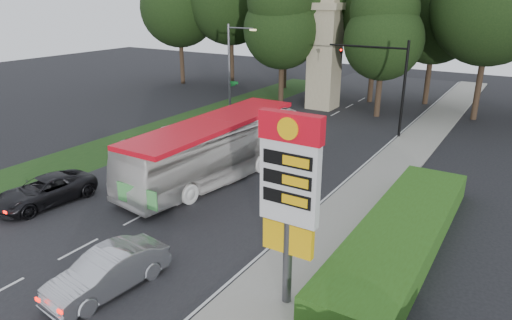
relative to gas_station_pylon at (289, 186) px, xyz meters
The scene contains 15 objects.
ground 10.41m from the gas_station_pylon, 167.77° to the right, with size 120.00×120.00×0.00m, color black.
road_surface 14.30m from the gas_station_pylon, 132.60° to the left, with size 14.00×80.00×0.02m, color black.
sidewalk_right 10.95m from the gas_station_pylon, 94.00° to the left, with size 3.00×80.00×0.12m, color gray.
grass_verge_left 25.01m from the gas_station_pylon, 139.44° to the left, with size 5.00×50.00×0.02m, color #193814.
hedge 7.49m from the gas_station_pylon, 69.05° to the left, with size 3.00×14.00×1.20m, color #2A5215.
gas_station_pylon is the anchor object (origin of this frame).
traffic_signal_mast 22.29m from the gas_station_pylon, 99.09° to the left, with size 6.10×0.35×7.20m.
streetlight_signs 25.74m from the gas_station_pylon, 128.96° to the left, with size 2.75×0.98×8.00m.
monument 30.17m from the gas_station_pylon, 111.80° to the left, with size 3.00×3.00×10.05m.
tree_east_near 35.54m from the gas_station_pylon, 95.22° to the left, with size 8.12×8.12×15.95m.
tree_monument_left 31.28m from the gas_station_pylon, 119.37° to the left, with size 7.28×7.28×14.30m.
tree_monument_right 28.32m from the gas_station_pylon, 101.71° to the left, with size 6.72×6.72×13.20m.
transit_bus 12.34m from the gas_station_pylon, 138.24° to the left, with size 2.97×12.71×3.54m, color white.
sedan_silver 7.45m from the gas_station_pylon, 154.96° to the right, with size 1.62×4.65×1.53m, color #A9ABB1.
suv_charcoal 14.95m from the gas_station_pylon, behind, with size 2.34×5.08×1.41m, color black.
Camera 1 is at (15.35, -9.88, 10.14)m, focal length 32.00 mm.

